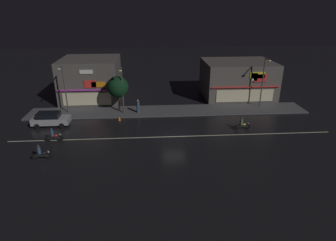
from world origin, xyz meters
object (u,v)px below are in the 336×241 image
at_px(streetlamp_west, 64,85).
at_px(streetlamp_mid, 122,86).
at_px(motorcycle_opposite_lane, 53,136).
at_px(pedestrian_on_sidewalk, 138,107).
at_px(motorcycle_lead, 242,124).
at_px(parked_car_near_kerb, 50,119).
at_px(traffic_cone, 119,118).
at_px(motorcycle_following, 41,153).
at_px(streetlamp_east, 264,79).

height_order(streetlamp_west, streetlamp_mid, streetlamp_west).
bearing_deg(streetlamp_mid, motorcycle_opposite_lane, -132.33).
bearing_deg(pedestrian_on_sidewalk, motorcycle_lead, -128.96).
xyz_separation_m(streetlamp_west, parked_car_near_kerb, (-0.97, -3.99, -3.03)).
relative_size(streetlamp_mid, motorcycle_lead, 3.22).
height_order(motorcycle_lead, traffic_cone, motorcycle_lead).
relative_size(streetlamp_mid, pedestrian_on_sidewalk, 3.38).
height_order(pedestrian_on_sidewalk, motorcycle_opposite_lane, pedestrian_on_sidewalk).
height_order(streetlamp_west, traffic_cone, streetlamp_west).
distance_m(parked_car_near_kerb, motorcycle_following, 8.36).
xyz_separation_m(streetlamp_east, pedestrian_on_sidewalk, (-17.08, -1.11, -3.23)).
xyz_separation_m(streetlamp_west, pedestrian_on_sidewalk, (9.37, -0.61, -2.93)).
bearing_deg(motorcycle_opposite_lane, streetlamp_mid, -138.59).
xyz_separation_m(streetlamp_west, motorcycle_following, (0.59, -12.19, -3.27)).
relative_size(streetlamp_east, pedestrian_on_sidewalk, 3.78).
bearing_deg(motorcycle_lead, motorcycle_opposite_lane, -167.12).
height_order(streetlamp_east, motorcycle_opposite_lane, streetlamp_east).
xyz_separation_m(pedestrian_on_sidewalk, traffic_cone, (-2.30, -2.26, -0.70)).
xyz_separation_m(streetlamp_west, traffic_cone, (7.06, -2.87, -3.63)).
bearing_deg(motorcycle_opposite_lane, streetlamp_west, -92.11).
bearing_deg(motorcycle_following, streetlamp_west, -94.01).
xyz_separation_m(streetlamp_east, motorcycle_lead, (-4.91, -7.20, -3.57)).
height_order(motorcycle_lead, motorcycle_following, same).
distance_m(streetlamp_mid, pedestrian_on_sidewalk, 3.43).
distance_m(motorcycle_following, traffic_cone, 11.36).
relative_size(streetlamp_mid, streetlamp_east, 0.89).
bearing_deg(motorcycle_following, streetlamp_east, -160.63).
height_order(pedestrian_on_sidewalk, parked_car_near_kerb, pedestrian_on_sidewalk).
bearing_deg(streetlamp_west, motorcycle_opposite_lane, -85.85).
bearing_deg(pedestrian_on_sidewalk, streetlamp_west, 73.86).
relative_size(motorcycle_opposite_lane, traffic_cone, 3.45).
bearing_deg(streetlamp_east, motorcycle_following, -153.86).
xyz_separation_m(streetlamp_mid, parked_car_near_kerb, (-8.43, -3.19, -2.95)).
height_order(streetlamp_mid, streetlamp_east, streetlamp_east).
relative_size(streetlamp_east, traffic_cone, 12.47).
relative_size(parked_car_near_kerb, motorcycle_following, 2.26).
height_order(streetlamp_west, streetlamp_east, streetlamp_east).
xyz_separation_m(pedestrian_on_sidewalk, motorcycle_following, (-8.78, -11.58, -0.34)).
xyz_separation_m(motorcycle_lead, motorcycle_opposite_lane, (-20.94, -1.62, 0.00)).
bearing_deg(streetlamp_east, motorcycle_lead, -124.28).
bearing_deg(streetlamp_east, traffic_cone, -170.15).
distance_m(streetlamp_mid, traffic_cone, 4.13).
xyz_separation_m(parked_car_near_kerb, motorcycle_following, (1.56, -8.21, -0.24)).
bearing_deg(traffic_cone, motorcycle_opposite_lane, -139.82).
distance_m(streetlamp_west, motorcycle_opposite_lane, 8.96).
bearing_deg(parked_car_near_kerb, streetlamp_west, 76.28).
bearing_deg(pedestrian_on_sidewalk, streetlamp_east, -98.68).
relative_size(parked_car_near_kerb, motorcycle_lead, 2.26).
bearing_deg(pedestrian_on_sidewalk, traffic_cone, 121.99).
distance_m(streetlamp_west, motorcycle_lead, 22.80).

